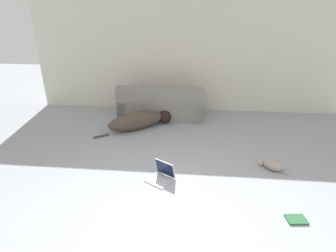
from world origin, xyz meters
The scene contains 7 objects.
ground_plane centered at (0.00, 0.00, 0.00)m, with size 20.00×20.00×0.00m, color #999EA3.
wall_back centered at (0.00, 4.24, 1.31)m, with size 7.34×0.06×2.62m.
couch centered at (-0.53, 3.61, 0.27)m, with size 1.92×0.79×0.80m.
dog centered at (-0.89, 2.90, 0.18)m, with size 1.51×1.15×0.37m.
cat centered at (1.46, 1.52, 0.09)m, with size 0.42×0.35×0.18m.
laptop_open centered at (-0.21, 1.11, 0.09)m, with size 0.45×0.45×0.27m.
book_green centered at (1.45, 0.41, 0.01)m, with size 0.25×0.19×0.02m.
Camera 1 is at (0.18, -2.11, 2.23)m, focal length 28.00 mm.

